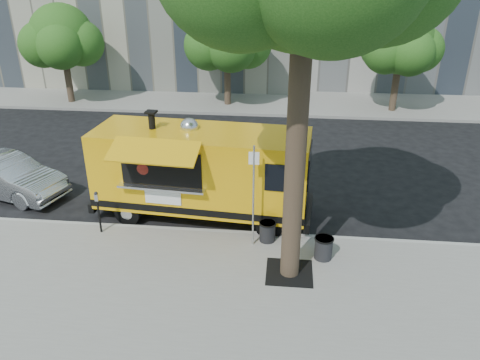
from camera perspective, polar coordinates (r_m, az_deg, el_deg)
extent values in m
plane|color=black|center=(15.04, -3.89, -4.74)|extent=(120.00, 120.00, 0.00)
cube|color=gray|center=(11.76, -7.21, -14.10)|extent=(60.00, 6.00, 0.15)
cube|color=#999993|center=(14.21, -4.52, -6.33)|extent=(60.00, 0.14, 0.16)
cube|color=gray|center=(27.45, 0.81, 9.52)|extent=(60.00, 5.00, 0.15)
cylinder|color=#33261C|center=(10.83, 6.79, 2.84)|extent=(0.48, 0.48, 6.50)
cube|color=black|center=(12.42, 6.03, -11.14)|extent=(1.20, 1.20, 0.02)
cylinder|color=#33261C|center=(28.64, -20.20, 11.51)|extent=(0.36, 0.36, 2.60)
sphere|color=#1C4E14|center=(28.24, -20.92, 16.11)|extent=(3.42, 3.42, 3.42)
cylinder|color=#33261C|center=(26.44, -1.54, 11.98)|extent=(0.36, 0.36, 2.60)
sphere|color=#1C4E14|center=(26.00, -1.61, 17.13)|extent=(3.60, 3.60, 3.60)
cylinder|color=#33261C|center=(26.54, 18.38, 10.78)|extent=(0.36, 0.36, 2.60)
sphere|color=#1C4E14|center=(26.12, 19.08, 15.63)|extent=(3.24, 3.24, 3.24)
cylinder|color=silver|center=(12.72, 1.64, -2.13)|extent=(0.06, 0.06, 3.00)
cube|color=white|center=(12.24, 1.71, 2.66)|extent=(0.28, 0.02, 0.35)
cylinder|color=black|center=(14.38, -16.78, -4.27)|extent=(0.06, 0.06, 1.05)
cube|color=silver|center=(14.09, -17.10, -2.05)|extent=(0.10, 0.08, 0.22)
sphere|color=black|center=(14.04, -17.16, -1.58)|extent=(0.11, 0.11, 0.11)
cube|color=#F0AD0C|center=(14.48, -4.68, 1.48)|extent=(6.69, 2.75, 2.36)
cube|color=black|center=(14.89, -4.55, -1.90)|extent=(6.71, 2.77, 0.22)
cube|color=black|center=(14.58, 8.33, -3.95)|extent=(0.35, 2.11, 0.30)
cube|color=black|center=(16.16, -16.07, -1.68)|extent=(0.35, 2.11, 0.30)
cube|color=black|center=(13.88, 8.49, 1.88)|extent=(0.20, 1.77, 0.95)
cylinder|color=black|center=(13.87, 3.61, -5.59)|extent=(0.82, 0.35, 0.80)
cylinder|color=black|center=(15.48, 4.50, -2.14)|extent=(0.82, 0.35, 0.80)
cylinder|color=black|center=(14.96, -13.47, -3.83)|extent=(0.82, 0.35, 0.80)
cylinder|color=black|center=(16.46, -10.97, -0.79)|extent=(0.82, 0.35, 0.80)
cube|color=black|center=(13.69, -9.53, 1.47)|extent=(2.42, 0.38, 1.06)
cube|color=silver|center=(13.79, -9.58, -0.96)|extent=(2.63, 0.57, 0.06)
cube|color=#F0AD0C|center=(12.96, -10.52, 3.44)|extent=(2.58, 1.16, 0.42)
cube|color=white|center=(13.99, -9.38, -1.96)|extent=(1.10, 0.13, 0.50)
cylinder|color=black|center=(14.44, -10.71, 7.12)|extent=(0.20, 0.20, 0.55)
sphere|color=silver|center=(14.33, -6.21, 6.43)|extent=(0.56, 0.56, 0.56)
sphere|color=maroon|center=(14.14, -11.23, 1.91)|extent=(0.84, 0.84, 0.84)
cylinder|color=#FF590C|center=(14.00, -11.52, 1.05)|extent=(0.35, 0.15, 0.34)
imported|color=#B3B5BA|center=(18.08, -26.52, 0.38)|extent=(4.56, 2.69, 1.42)
cylinder|color=black|center=(13.51, 3.36, -6.28)|extent=(0.45, 0.45, 0.59)
cylinder|color=black|center=(13.36, 3.39, -5.28)|extent=(0.49, 0.49, 0.04)
cylinder|color=black|center=(12.93, 10.15, -8.15)|extent=(0.48, 0.48, 0.63)
cylinder|color=black|center=(12.77, 10.25, -7.05)|extent=(0.52, 0.52, 0.04)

